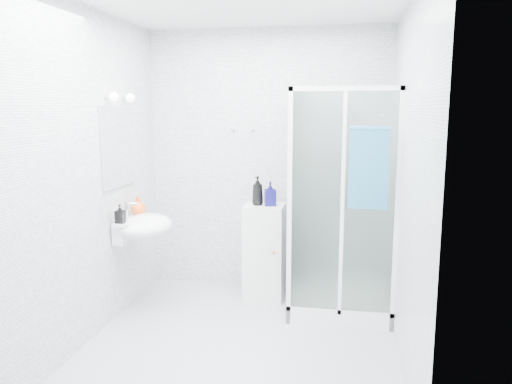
% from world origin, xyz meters
% --- Properties ---
extents(room, '(2.40, 2.60, 2.60)m').
position_xyz_m(room, '(0.00, 0.00, 1.30)').
color(room, silver).
rests_on(room, ground).
extents(shower_enclosure, '(0.90, 0.95, 2.00)m').
position_xyz_m(shower_enclosure, '(0.67, 0.77, 0.45)').
color(shower_enclosure, white).
rests_on(shower_enclosure, ground).
extents(wall_basin, '(0.46, 0.56, 0.35)m').
position_xyz_m(wall_basin, '(-0.99, 0.45, 0.80)').
color(wall_basin, white).
rests_on(wall_basin, ground).
extents(mirror, '(0.02, 0.60, 0.70)m').
position_xyz_m(mirror, '(-1.19, 0.45, 1.50)').
color(mirror, white).
rests_on(mirror, room).
extents(vanity_lights, '(0.10, 0.40, 0.08)m').
position_xyz_m(vanity_lights, '(-1.14, 0.45, 1.92)').
color(vanity_lights, silver).
rests_on(vanity_lights, room).
extents(wall_hooks, '(0.23, 0.06, 0.03)m').
position_xyz_m(wall_hooks, '(-0.25, 1.26, 1.62)').
color(wall_hooks, silver).
rests_on(wall_hooks, room).
extents(storage_cabinet, '(0.38, 0.40, 0.92)m').
position_xyz_m(storage_cabinet, '(0.01, 1.01, 0.46)').
color(storage_cabinet, white).
rests_on(storage_cabinet, ground).
extents(hand_towel, '(0.31, 0.05, 0.65)m').
position_xyz_m(hand_towel, '(0.95, 0.36, 1.38)').
color(hand_towel, '#25688F').
rests_on(hand_towel, shower_enclosure).
extents(shampoo_bottle_a, '(0.14, 0.14, 0.28)m').
position_xyz_m(shampoo_bottle_a, '(-0.05, 0.99, 1.05)').
color(shampoo_bottle_a, black).
rests_on(shampoo_bottle_a, storage_cabinet).
extents(shampoo_bottle_b, '(0.13, 0.13, 0.23)m').
position_xyz_m(shampoo_bottle_b, '(0.07, 0.99, 1.03)').
color(shampoo_bottle_b, '#110E56').
rests_on(shampoo_bottle_b, storage_cabinet).
extents(soap_dispenser_orange, '(0.17, 0.17, 0.17)m').
position_xyz_m(soap_dispenser_orange, '(-1.09, 0.60, 0.95)').
color(soap_dispenser_orange, '#FF5D1E').
rests_on(soap_dispenser_orange, wall_basin).
extents(soap_dispenser_black, '(0.08, 0.08, 0.16)m').
position_xyz_m(soap_dispenser_black, '(-1.11, 0.26, 0.94)').
color(soap_dispenser_black, black).
rests_on(soap_dispenser_black, wall_basin).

